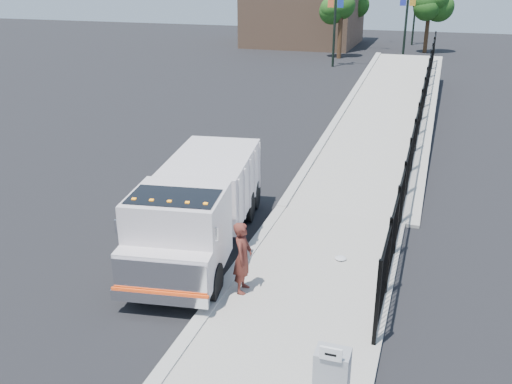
% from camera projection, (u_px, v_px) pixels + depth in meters
% --- Properties ---
extents(ground, '(120.00, 120.00, 0.00)m').
position_uv_depth(ground, '(237.00, 273.00, 13.93)').
color(ground, black).
rests_on(ground, ground).
extents(sidewalk, '(3.55, 12.00, 0.12)m').
position_uv_depth(sidewalk, '(293.00, 331.00, 11.59)').
color(sidewalk, '#9E998E').
rests_on(sidewalk, ground).
extents(curb, '(0.30, 12.00, 0.16)m').
position_uv_depth(curb, '(205.00, 314.00, 12.13)').
color(curb, '#ADAAA3').
rests_on(curb, ground).
extents(ramp, '(3.95, 24.06, 3.19)m').
position_uv_depth(ramp, '(391.00, 122.00, 27.47)').
color(ramp, '#9E998E').
rests_on(ramp, ground).
extents(iron_fence, '(0.10, 28.00, 1.80)m').
position_uv_depth(iron_fence, '(419.00, 127.00, 23.19)').
color(iron_fence, black).
rests_on(iron_fence, ground).
extents(truck, '(3.10, 6.97, 2.31)m').
position_uv_depth(truck, '(198.00, 204.00, 14.61)').
color(truck, black).
rests_on(truck, ground).
extents(worker, '(0.45, 0.64, 1.68)m').
position_uv_depth(worker, '(243.00, 257.00, 12.63)').
color(worker, maroon).
rests_on(worker, sidewalk).
extents(utility_cabinet, '(0.55, 0.40, 1.25)m').
position_uv_depth(utility_cabinet, '(331.00, 384.00, 9.12)').
color(utility_cabinet, gray).
rests_on(utility_cabinet, sidewalk).
extents(arrow_sign, '(0.35, 0.04, 0.22)m').
position_uv_depth(arrow_sign, '(331.00, 354.00, 8.65)').
color(arrow_sign, white).
rests_on(arrow_sign, utility_cabinet).
extents(debris, '(0.30, 0.30, 0.08)m').
position_uv_depth(debris, '(341.00, 258.00, 14.29)').
color(debris, silver).
rests_on(debris, sidewalk).
extents(light_pole_0, '(3.77, 0.22, 8.00)m').
position_uv_depth(light_pole_0, '(340.00, 6.00, 41.23)').
color(light_pole_0, black).
rests_on(light_pole_0, ground).
extents(light_pole_1, '(3.78, 0.22, 8.00)m').
position_uv_depth(light_pole_1, '(403.00, 4.00, 43.25)').
color(light_pole_1, black).
rests_on(light_pole_1, ground).
extents(tree_0, '(2.28, 2.28, 5.14)m').
position_uv_depth(tree_0, '(341.00, 8.00, 45.41)').
color(tree_0, '#382314').
rests_on(tree_0, ground).
extents(tree_1, '(2.31, 2.31, 5.16)m').
position_uv_depth(tree_1, '(429.00, 6.00, 48.57)').
color(tree_1, '#382314').
rests_on(tree_1, ground).
extents(tree_2, '(2.79, 2.79, 5.40)m').
position_uv_depth(tree_2, '(354.00, 1.00, 54.90)').
color(tree_2, '#382314').
rests_on(tree_2, ground).
extents(building, '(10.00, 10.00, 8.00)m').
position_uv_depth(building, '(305.00, 1.00, 53.98)').
color(building, '#8C664C').
rests_on(building, ground).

